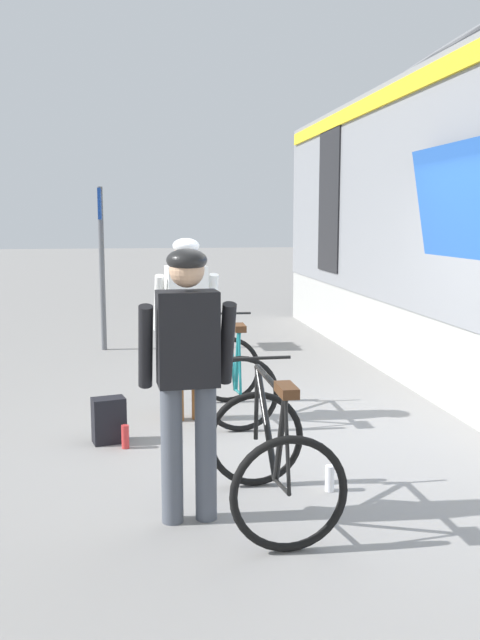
{
  "coord_description": "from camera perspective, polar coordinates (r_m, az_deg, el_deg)",
  "views": [
    {
      "loc": [
        -1.58,
        -5.72,
        1.94
      ],
      "look_at": [
        -0.67,
        0.22,
        1.05
      ],
      "focal_mm": 38.38,
      "sensor_mm": 36.0,
      "label": 1
    }
  ],
  "objects": [
    {
      "name": "cyclist_far_in_white",
      "position": [
        6.55,
        -4.47,
        0.62
      ],
      "size": [
        0.64,
        0.36,
        1.76
      ],
      "color": "#935B2D",
      "rests_on": "ground"
    },
    {
      "name": "backpack_on_platform",
      "position": [
        6.14,
        -10.87,
        -8.2
      ],
      "size": [
        0.31,
        0.24,
        0.4
      ],
      "primitive_type": "cube",
      "rotation": [
        0.0,
        0.0,
        0.24
      ],
      "color": "black",
      "rests_on": "ground"
    },
    {
      "name": "bicycle_near_black",
      "position": [
        4.56,
        2.59,
        -11.34
      ],
      "size": [
        0.73,
        1.08,
        0.99
      ],
      "color": "black",
      "rests_on": "ground"
    },
    {
      "name": "bicycle_far_teal",
      "position": [
        6.76,
        -0.53,
        -4.72
      ],
      "size": [
        0.73,
        1.08,
        0.99
      ],
      "color": "black",
      "rests_on": "ground"
    },
    {
      "name": "water_bottle_by_the_backpack",
      "position": [
        5.99,
        -9.54,
        -9.58
      ],
      "size": [
        0.07,
        0.07,
        0.2
      ],
      "primitive_type": "cylinder",
      "color": "red",
      "rests_on": "ground"
    },
    {
      "name": "ground_plane",
      "position": [
        6.25,
        6.45,
        -9.73
      ],
      "size": [
        80.0,
        80.0,
        0.0
      ],
      "primitive_type": "plane",
      "color": "gray"
    },
    {
      "name": "cyclist_near_in_dark",
      "position": [
        4.32,
        -4.37,
        -3.45
      ],
      "size": [
        0.62,
        0.33,
        1.76
      ],
      "color": "#4C515B",
      "rests_on": "ground"
    },
    {
      "name": "platform_sign_post",
      "position": [
        10.26,
        -11.5,
        6.5
      ],
      "size": [
        0.08,
        0.7,
        2.4
      ],
      "color": "#595B60",
      "rests_on": "ground"
    },
    {
      "name": "water_bottle_near_the_bikes",
      "position": [
        5.08,
        7.49,
        -12.96
      ],
      "size": [
        0.07,
        0.07,
        0.19
      ],
      "primitive_type": "cylinder",
      "color": "silver",
      "rests_on": "ground"
    }
  ]
}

